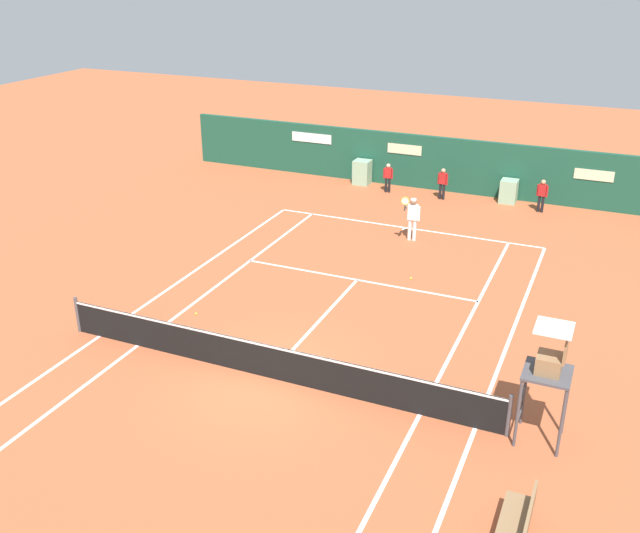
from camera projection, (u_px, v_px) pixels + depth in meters
name	position (u px, v px, depth m)	size (l,w,h in m)	color
ground_plane	(278.00, 366.00, 18.57)	(80.00, 80.00, 0.01)	#B25633
tennis_net	(267.00, 360.00, 17.89)	(12.10, 0.10, 1.07)	#4C4C51
sponsor_back_wall	(441.00, 165.00, 31.86)	(25.00, 1.02, 2.41)	#194C38
umpire_chair	(549.00, 368.00, 15.04)	(1.00, 1.00, 2.82)	#47474C
player_bench	(519.00, 520.00, 12.83)	(0.54, 1.56, 0.88)	#38383D
player_on_baseline	(412.00, 216.00, 26.29)	(0.57, 0.74, 1.85)	white
ball_kid_right_post	(388.00, 176.00, 31.72)	(0.44, 0.20, 1.32)	black
ball_kid_centre_post	(542.00, 194.00, 29.28)	(0.46, 0.23, 1.39)	black
ball_kid_left_post	(443.00, 182.00, 30.80)	(0.46, 0.21, 1.38)	black
tennis_ball_mid_court	(196.00, 314.00, 21.19)	(0.07, 0.07, 0.07)	#CCE033
tennis_ball_by_sideline	(411.00, 278.00, 23.50)	(0.07, 0.07, 0.07)	#CCE033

